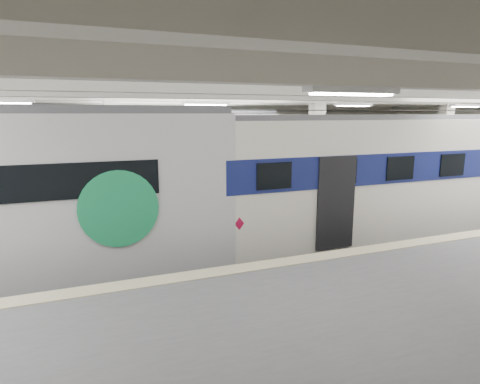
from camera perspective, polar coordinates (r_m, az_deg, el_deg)
name	(u,v)px	position (r m, az deg, el deg)	size (l,w,h in m)	color
station_hall	(248,166)	(10.46, 1.11, 3.68)	(36.00, 24.00, 5.75)	black
modern_emu	(12,203)	(11.69, -29.63, -1.42)	(15.05, 3.11, 4.80)	silver
older_rer	(391,176)	(15.44, 20.73, 2.17)	(13.87, 3.06, 4.56)	white
far_train	(94,168)	(16.97, -20.05, 3.21)	(15.20, 3.70, 4.77)	silver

